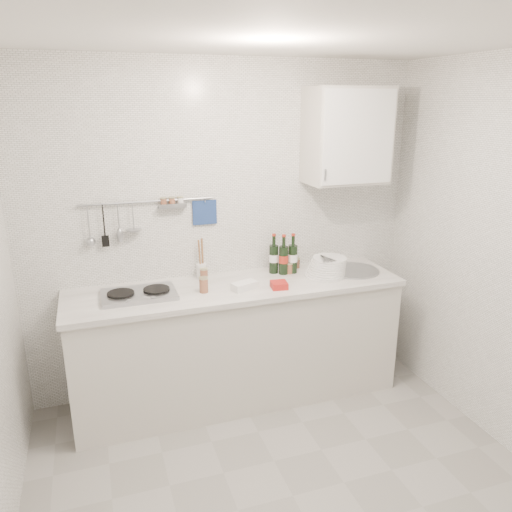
% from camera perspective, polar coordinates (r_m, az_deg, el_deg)
% --- Properties ---
extents(floor, '(3.00, 3.00, 0.00)m').
position_cam_1_polar(floor, '(3.23, 4.23, -25.67)').
color(floor, gray).
rests_on(floor, ground).
extents(ceiling, '(3.00, 3.00, 0.00)m').
position_cam_1_polar(ceiling, '(2.38, 5.68, 24.48)').
color(ceiling, silver).
rests_on(ceiling, back_wall).
extents(back_wall, '(3.00, 0.02, 2.50)m').
position_cam_1_polar(back_wall, '(3.81, -3.52, 2.86)').
color(back_wall, silver).
rests_on(back_wall, floor).
extents(counter, '(2.44, 0.64, 0.96)m').
position_cam_1_polar(counter, '(3.83, -2.00, -10.12)').
color(counter, beige).
rests_on(counter, floor).
extents(wall_rail, '(0.98, 0.09, 0.34)m').
position_cam_1_polar(wall_rail, '(3.63, -12.57, 4.60)').
color(wall_rail, '#93969B').
rests_on(wall_rail, back_wall).
extents(wall_cabinet, '(0.60, 0.38, 0.70)m').
position_cam_1_polar(wall_cabinet, '(3.86, 10.37, 13.36)').
color(wall_cabinet, beige).
rests_on(wall_cabinet, back_wall).
extents(plate_stack_hob, '(0.29, 0.29, 0.02)m').
position_cam_1_polar(plate_stack_hob, '(3.54, -12.27, -4.08)').
color(plate_stack_hob, '#4A4FA8').
rests_on(plate_stack_hob, counter).
extents(plate_stack_sink, '(0.34, 0.32, 0.14)m').
position_cam_1_polar(plate_stack_sink, '(3.85, 8.13, -1.26)').
color(plate_stack_sink, white).
rests_on(plate_stack_sink, counter).
extents(wine_bottles, '(0.21, 0.12, 0.31)m').
position_cam_1_polar(wine_bottles, '(3.83, 3.15, 0.24)').
color(wine_bottles, black).
rests_on(wine_bottles, counter).
extents(butter_dish, '(0.20, 0.14, 0.05)m').
position_cam_1_polar(butter_dish, '(3.53, -1.33, -3.43)').
color(butter_dish, white).
rests_on(butter_dish, counter).
extents(strawberry_punnet, '(0.13, 0.13, 0.05)m').
position_cam_1_polar(strawberry_punnet, '(3.56, 2.65, -3.33)').
color(strawberry_punnet, red).
rests_on(strawberry_punnet, counter).
extents(utensil_crock, '(0.08, 0.08, 0.32)m').
position_cam_1_polar(utensil_crock, '(3.76, -6.24, -1.48)').
color(utensil_crock, white).
rests_on(utensil_crock, counter).
extents(jar_a, '(0.06, 0.06, 0.10)m').
position_cam_1_polar(jar_a, '(3.72, -5.97, -2.08)').
color(jar_a, brown).
rests_on(jar_a, counter).
extents(jar_b, '(0.06, 0.06, 0.08)m').
position_cam_1_polar(jar_b, '(4.00, 4.65, -0.77)').
color(jar_b, brown).
rests_on(jar_b, counter).
extents(jar_c, '(0.06, 0.06, 0.09)m').
position_cam_1_polar(jar_c, '(3.87, 3.80, -1.35)').
color(jar_c, brown).
rests_on(jar_c, counter).
extents(jar_d, '(0.07, 0.07, 0.11)m').
position_cam_1_polar(jar_d, '(3.49, -6.00, -3.28)').
color(jar_d, brown).
rests_on(jar_d, counter).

